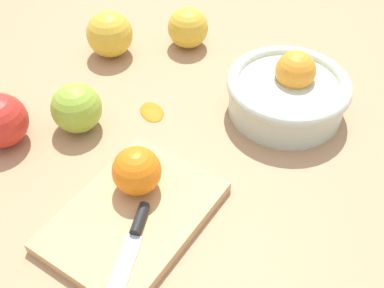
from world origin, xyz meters
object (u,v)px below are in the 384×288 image
(knife, at_px, (132,242))
(apple_front_left, at_px, (188,28))
(bowl, at_px, (288,92))
(apple_front_right_2, at_px, (0,121))
(cutting_board, at_px, (134,216))
(apple_front_left_2, at_px, (110,34))
(apple_front_right, at_px, (77,108))
(orange_on_board, at_px, (137,171))

(knife, xyz_separation_m, apple_front_left, (-0.41, -0.20, 0.02))
(bowl, xyz_separation_m, apple_front_left, (-0.06, -0.24, -0.00))
(knife, xyz_separation_m, apple_front_right_2, (-0.04, -0.28, 0.02))
(cutting_board, distance_m, knife, 0.05)
(bowl, height_order, cutting_board, bowl)
(cutting_board, distance_m, apple_front_left_2, 0.38)
(apple_front_right, relative_size, apple_front_left_2, 0.92)
(cutting_board, height_order, apple_front_right, apple_front_right)
(knife, bearing_deg, cutting_board, -141.64)
(apple_front_right, relative_size, apple_front_left, 1.03)
(knife, bearing_deg, apple_front_right, -120.94)
(apple_front_right, relative_size, apple_front_right_2, 0.95)
(knife, height_order, apple_front_left_2, apple_front_left_2)
(apple_front_right, bearing_deg, apple_front_right_2, -39.33)
(apple_front_right_2, bearing_deg, apple_front_left, 167.92)
(knife, xyz_separation_m, apple_front_right, (-0.13, -0.21, 0.02))
(orange_on_board, bearing_deg, knife, 34.36)
(apple_front_left, bearing_deg, knife, 26.57)
(apple_front_left_2, bearing_deg, knife, 44.84)
(cutting_board, xyz_separation_m, orange_on_board, (-0.04, -0.02, 0.04))
(orange_on_board, xyz_separation_m, apple_front_left, (-0.33, -0.15, -0.01))
(bowl, bearing_deg, knife, -5.34)
(cutting_board, relative_size, apple_front_left_2, 2.68)
(cutting_board, bearing_deg, apple_front_left, -154.81)
(knife, height_order, apple_front_left, apple_front_left)
(apple_front_right, bearing_deg, cutting_board, 63.86)
(orange_on_board, bearing_deg, cutting_board, 29.73)
(cutting_board, bearing_deg, apple_front_left_2, -134.35)
(bowl, relative_size, apple_front_left_2, 2.32)
(orange_on_board, bearing_deg, bowl, 162.96)
(knife, distance_m, apple_front_left_2, 0.43)
(apple_front_right, height_order, apple_front_left_2, apple_front_left_2)
(orange_on_board, distance_m, knife, 0.09)
(apple_front_right, bearing_deg, knife, 59.06)
(orange_on_board, bearing_deg, apple_front_left, -155.32)
(bowl, xyz_separation_m, cutting_board, (0.31, -0.06, -0.03))
(apple_front_right, height_order, apple_front_right_2, apple_front_right_2)
(orange_on_board, height_order, apple_front_right, orange_on_board)
(bowl, distance_m, cutting_board, 0.31)
(bowl, height_order, apple_front_left, bowl)
(cutting_board, xyz_separation_m, apple_front_left_2, (-0.27, -0.27, 0.03))
(knife, xyz_separation_m, apple_front_left_2, (-0.31, -0.30, 0.02))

